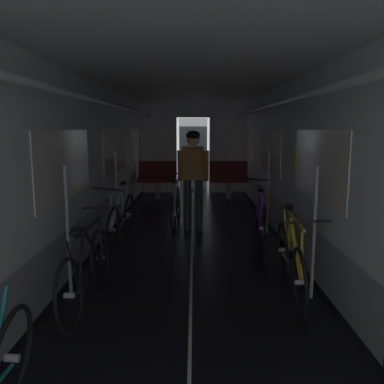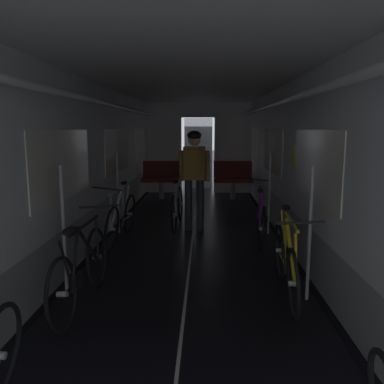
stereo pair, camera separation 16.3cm
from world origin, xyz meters
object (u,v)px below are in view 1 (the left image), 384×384
at_px(bench_seat_far_left, 157,176).
at_px(bicycle_white, 121,218).
at_px(bicycle_silver_in_aisle, 176,206).
at_px(bicycle_black, 87,270).
at_px(bench_seat_far_right, 228,176).
at_px(bicycle_yellow, 291,259).
at_px(person_cyclist_aisle, 193,170).
at_px(bicycle_purple, 260,218).

height_order(bench_seat_far_left, bicycle_white, bench_seat_far_left).
bearing_deg(bicycle_silver_in_aisle, bench_seat_far_left, 101.62).
xyz_separation_m(bicycle_black, bicycle_white, (-0.08, 2.30, -0.00)).
xyz_separation_m(bench_seat_far_right, bicycle_yellow, (0.17, -5.86, -0.18)).
relative_size(bicycle_black, person_cyclist_aisle, 0.98).
bearing_deg(bench_seat_far_right, person_cyclist_aisle, -105.30).
height_order(bicycle_white, bicycle_yellow, bicycle_white).
relative_size(bicycle_black, bicycle_white, 1.00).
xyz_separation_m(bench_seat_far_left, person_cyclist_aisle, (0.92, -3.23, 0.50)).
bearing_deg(bicycle_black, bench_seat_far_left, 88.80).
bearing_deg(bicycle_yellow, bicycle_silver_in_aisle, 115.15).
distance_m(bicycle_purple, bicycle_black, 3.14).
relative_size(bench_seat_far_right, bicycle_silver_in_aisle, 0.58).
relative_size(bicycle_black, bicycle_silver_in_aisle, 1.00).
height_order(bench_seat_far_right, bicycle_yellow, bench_seat_far_right).
bearing_deg(bicycle_purple, bicycle_silver_in_aisle, 146.79).
distance_m(bench_seat_far_left, bicycle_white, 3.90).
relative_size(bench_seat_far_right, bicycle_white, 0.58).
xyz_separation_m(bicycle_black, bicycle_silver_in_aisle, (0.74, 3.22, 0.00)).
relative_size(bench_seat_far_left, bicycle_yellow, 0.58).
height_order(bicycle_white, person_cyclist_aisle, person_cyclist_aisle).
xyz_separation_m(bicycle_purple, bicycle_yellow, (-0.01, -2.00, -0.00)).
bearing_deg(bicycle_white, bicycle_silver_in_aisle, 48.42).
height_order(bicycle_yellow, person_cyclist_aisle, person_cyclist_aisle).
bearing_deg(person_cyclist_aisle, bicycle_black, -109.49).
distance_m(bench_seat_far_left, person_cyclist_aisle, 3.39).
distance_m(bicycle_purple, bicycle_white, 2.19).
xyz_separation_m(bench_seat_far_left, bicycle_yellow, (1.97, -5.86, -0.18)).
xyz_separation_m(bicycle_purple, bicycle_white, (-2.19, -0.03, -0.00)).
bearing_deg(bicycle_white, bicycle_yellow, -42.14).
distance_m(bicycle_purple, bicycle_yellow, 2.00).
relative_size(bicycle_yellow, person_cyclist_aisle, 0.98).
relative_size(bench_seat_far_right, bicycle_purple, 0.58).
bearing_deg(bench_seat_far_left, bicycle_purple, -62.88).
xyz_separation_m(bicycle_purple, bicycle_silver_in_aisle, (-1.37, 0.89, 0.00)).
bearing_deg(bicycle_black, bicycle_white, 92.04).
bearing_deg(bench_seat_far_right, bicycle_yellow, -88.34).
height_order(bench_seat_far_right, bicycle_silver_in_aisle, bench_seat_far_right).
height_order(bench_seat_far_right, bicycle_purple, bench_seat_far_right).
bearing_deg(bicycle_yellow, person_cyclist_aisle, 111.79).
distance_m(bench_seat_far_right, person_cyclist_aisle, 3.38).
distance_m(bench_seat_far_right, bicycle_purple, 3.87).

